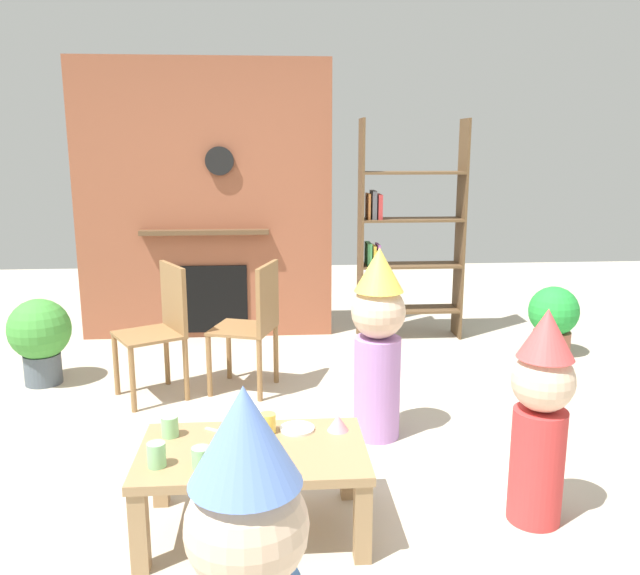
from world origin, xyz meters
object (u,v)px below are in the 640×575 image
object	(u,v)px
paper_plate_rear	(237,451)
child_in_pink	(541,412)
birthday_cake_slice	(338,423)
potted_plant_short	(40,335)
paper_cup_center	(201,458)
paper_plate_front	(297,429)
child_by_the_chairs	(378,339)
dining_chair_middle	(255,320)
paper_cup_near_left	(156,455)
paper_cup_far_left	(170,426)
coffee_table	(253,462)
potted_plant_tall	(553,318)
dining_chair_left	(162,323)
paper_cup_far_right	(218,464)
paper_cup_near_right	(268,423)
bookshelf	(403,238)

from	to	relation	value
paper_plate_rear	child_in_pink	size ratio (longest dim) A/B	0.21
birthday_cake_slice	potted_plant_short	size ratio (longest dim) A/B	0.16
paper_cup_center	paper_plate_front	xyz separation A→B (m)	(0.40, 0.33, -0.04)
child_by_the_chairs	dining_chair_middle	bearing A→B (deg)	-100.51
paper_cup_near_left	paper_cup_far_left	world-z (taller)	paper_cup_near_left
coffee_table	dining_chair_middle	size ratio (longest dim) A/B	1.09
coffee_table	child_in_pink	world-z (taller)	child_in_pink
paper_cup_center	potted_plant_tall	size ratio (longest dim) A/B	0.15
paper_cup_far_left	dining_chair_left	size ratio (longest dim) A/B	0.11
potted_plant_tall	coffee_table	bearing A→B (deg)	-135.49
paper_cup_far_right	paper_cup_near_left	bearing A→B (deg)	160.38
paper_cup_near_right	paper_cup_far_left	bearing A→B (deg)	-179.25
paper_plate_rear	potted_plant_tall	world-z (taller)	potted_plant_tall
child_in_pink	paper_cup_far_left	bearing A→B (deg)	-5.15
paper_cup_near_left	paper_cup_near_right	world-z (taller)	paper_cup_near_left
dining_chair_middle	paper_cup_far_right	bearing A→B (deg)	104.93
paper_cup_near_right	paper_plate_rear	distance (m)	0.23
potted_plant_tall	potted_plant_short	bearing A→B (deg)	-174.57
paper_plate_rear	dining_chair_middle	xyz separation A→B (m)	(0.04, 1.73, 0.11)
paper_plate_front	potted_plant_short	size ratio (longest dim) A/B	0.26
coffee_table	potted_plant_short	size ratio (longest dim) A/B	1.59
paper_cup_far_left	paper_plate_front	distance (m)	0.58
child_in_pink	paper_plate_front	bearing A→B (deg)	-9.35
paper_plate_rear	potted_plant_short	world-z (taller)	potted_plant_short
paper_cup_center	child_by_the_chairs	distance (m)	1.41
bookshelf	paper_plate_rear	world-z (taller)	bookshelf
paper_cup_near_left	birthday_cake_slice	bearing A→B (deg)	20.36
paper_cup_far_right	child_by_the_chairs	xyz separation A→B (m)	(0.82, 1.14, 0.15)
paper_cup_center	child_by_the_chairs	size ratio (longest dim) A/B	0.08
paper_cup_near_right	paper_cup_far_right	bearing A→B (deg)	-117.17
paper_plate_front	child_in_pink	xyz separation A→B (m)	(1.07, -0.18, 0.13)
paper_cup_near_right	child_by_the_chairs	size ratio (longest dim) A/B	0.08
paper_cup_far_right	paper_plate_rear	size ratio (longest dim) A/B	0.46
paper_cup_near_left	paper_plate_rear	world-z (taller)	paper_cup_near_left
coffee_table	paper_plate_front	distance (m)	0.27
paper_cup_center	dining_chair_left	bearing A→B (deg)	103.81
paper_plate_front	birthday_cake_slice	xyz separation A→B (m)	(0.19, -0.02, 0.03)
paper_cup_far_right	dining_chair_middle	xyz separation A→B (m)	(0.10, 1.92, 0.07)
child_by_the_chairs	dining_chair_middle	xyz separation A→B (m)	(-0.72, 0.79, -0.08)
dining_chair_middle	paper_plate_front	bearing A→B (deg)	116.41
paper_cup_near_left	paper_cup_far_right	xyz separation A→B (m)	(0.26, -0.09, -0.00)
paper_cup_near_right	potted_plant_tall	size ratio (longest dim) A/B	0.16
dining_chair_left	potted_plant_tall	bearing A→B (deg)	163.10
paper_cup_center	paper_cup_far_right	bearing A→B (deg)	-41.97
paper_cup_far_left	birthday_cake_slice	world-z (taller)	paper_cup_far_left
child_in_pink	potted_plant_short	world-z (taller)	child_in_pink
child_by_the_chairs	paper_plate_front	bearing A→B (deg)	3.44
child_by_the_chairs	dining_chair_left	distance (m)	1.54
paper_plate_front	dining_chair_middle	world-z (taller)	dining_chair_middle
paper_plate_rear	dining_chair_middle	world-z (taller)	dining_chair_middle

